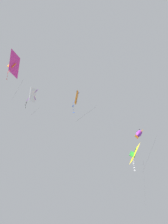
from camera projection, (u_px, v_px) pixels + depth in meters
kite_diamond_mid_left at (33, 95)px, 35.31m from camera, size 2.00×1.08×5.17m
kite_delta_upper_right at (14, 64)px, 36.32m from camera, size 2.57×1.67×7.77m
kite_delta_far_centre at (134, 154)px, 48.35m from camera, size 3.10×1.86×9.96m
kite_fish_low_drifter at (139, 134)px, 39.82m from camera, size 3.04×2.45×8.10m
kite_diamond_near_right at (77, 98)px, 37.58m from camera, size 3.32×2.39×7.44m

